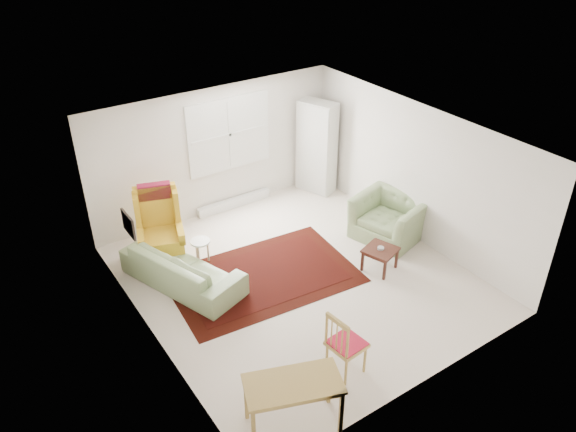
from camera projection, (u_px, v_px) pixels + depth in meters
room at (292, 207)px, 8.80m from camera, size 5.04×5.54×2.51m
rug at (263, 276)px, 9.30m from camera, size 3.17×2.19×0.03m
sofa at (182, 262)px, 8.95m from camera, size 1.47×2.27×0.85m
armchair at (389, 214)px, 10.14m from camera, size 1.32×1.42×0.93m
wingback_chair at (160, 227)px, 9.44m from camera, size 0.95×0.98×1.29m
coffee_table at (380, 259)px, 9.40m from camera, size 0.63×0.63×0.41m
stool at (201, 251)px, 9.55m from camera, size 0.41×0.41×0.45m
cabinet at (317, 147)px, 11.46m from camera, size 0.66×0.87×1.93m
desk at (293, 404)px, 6.60m from camera, size 1.26×0.92×0.72m
desk_chair at (347, 343)px, 7.28m from camera, size 0.48×0.48×1.00m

